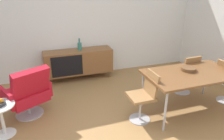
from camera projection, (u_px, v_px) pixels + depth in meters
ground_plane at (104, 139)px, 3.18m from camera, size 8.32×8.32×0.00m
wall_back at (71, 19)px, 4.92m from camera, size 6.80×0.12×2.80m
sideboard at (79, 62)px, 5.05m from camera, size 1.60×0.45×0.72m
vase_cobalt at (80, 46)px, 4.92m from camera, size 0.10×0.10×0.28m
dining_table at (191, 75)px, 3.66m from camera, size 1.60×0.90×0.74m
wooden_bowl_on_table at (188, 69)px, 3.74m from camera, size 0.26×0.26×0.06m
dining_chair_back_right at (186, 73)px, 4.35m from camera, size 0.43×0.45×0.86m
dining_chair_near_window at (144, 95)px, 3.49m from camera, size 0.42×0.40×0.86m
lounge_chair_red at (28, 92)px, 3.58m from camera, size 0.87×0.86×0.95m
side_table_round at (1, 116)px, 3.17m from camera, size 0.44×0.44×0.52m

